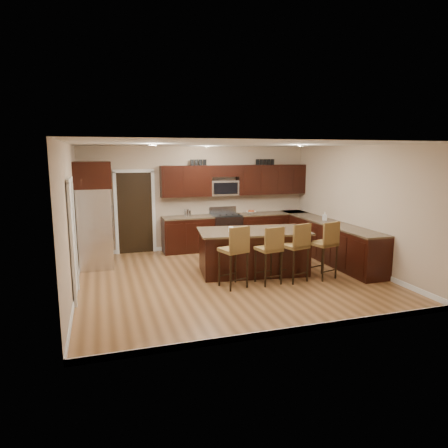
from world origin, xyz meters
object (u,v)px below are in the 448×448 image
object	(u,v)px
island	(253,253)
stool_mid	(271,248)
stool_right	(297,245)
range	(226,231)
refrigerator	(94,214)
stool_left	(235,250)
stool_extra	(326,243)

from	to	relation	value
island	stool_mid	bearing A→B (deg)	-80.66
stool_mid	stool_right	world-z (taller)	stool_right
range	refrigerator	size ratio (longest dim) A/B	0.47
stool_mid	stool_right	bearing A→B (deg)	-9.56
stool_left	stool_mid	distance (m)	0.72
island	range	bearing A→B (deg)	95.05
stool_mid	stool_right	xyz separation A→B (m)	(0.57, -0.00, 0.02)
range	stool_left	size ratio (longest dim) A/B	0.93
stool_right	island	bearing A→B (deg)	109.50
refrigerator	stool_left	bearing A→B (deg)	-42.72
refrigerator	stool_extra	distance (m)	5.03
range	refrigerator	xyz separation A→B (m)	(-3.30, -0.77, 0.74)
island	stool_left	distance (m)	1.14
range	stool_left	distance (m)	3.20
range	stool_mid	xyz separation A→B (m)	(-0.07, -3.08, 0.24)
island	stool_mid	size ratio (longest dim) A/B	2.12
stool_right	range	bearing A→B (deg)	83.66
stool_left	island	bearing A→B (deg)	34.34
range	stool_left	bearing A→B (deg)	-104.36
stool_right	stool_extra	bearing A→B (deg)	-15.46
range	stool_right	bearing A→B (deg)	-80.88
stool_mid	stool_extra	world-z (taller)	stool_extra
range	refrigerator	bearing A→B (deg)	-166.93
range	stool_extra	distance (m)	3.30
stool_left	refrigerator	distance (m)	3.45
stool_mid	stool_right	size ratio (longest dim) A/B	0.97
stool_left	stool_mid	world-z (taller)	stool_left
range	island	xyz separation A→B (m)	(-0.10, -2.24, -0.04)
stool_extra	refrigerator	bearing A→B (deg)	137.00
island	refrigerator	distance (m)	3.61
stool_left	stool_right	bearing A→B (deg)	-16.43
range	island	distance (m)	2.24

